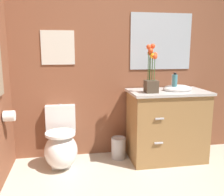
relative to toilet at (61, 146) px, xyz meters
The scene contains 9 objects.
wall_back 1.43m from the toilet, 17.18° to the left, with size 4.16×0.05×2.50m, color brown.
toilet is the anchor object (origin of this frame).
vanity_cabinet 1.31m from the toilet, ahead, with size 0.94×0.56×1.04m.
flower_vase 1.33m from the toilet, ahead, with size 0.14×0.14×0.55m.
soap_bottle 1.53m from the toilet, ahead, with size 0.06×0.06×0.22m.
trash_bin 0.72m from the toilet, ahead, with size 0.18×0.18×0.27m.
wall_poster 1.16m from the toilet, 90.00° to the left, with size 0.39×0.01×0.40m, color silver.
wall_mirror 1.78m from the toilet, 11.74° to the left, with size 0.80×0.01×0.70m, color #B2BCC6.
toilet_paper_roll 0.69m from the toilet, 158.59° to the right, with size 0.11×0.11×0.11m, color white.
Camera 1 is at (-0.66, -1.43, 1.35)m, focal length 40.02 mm.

